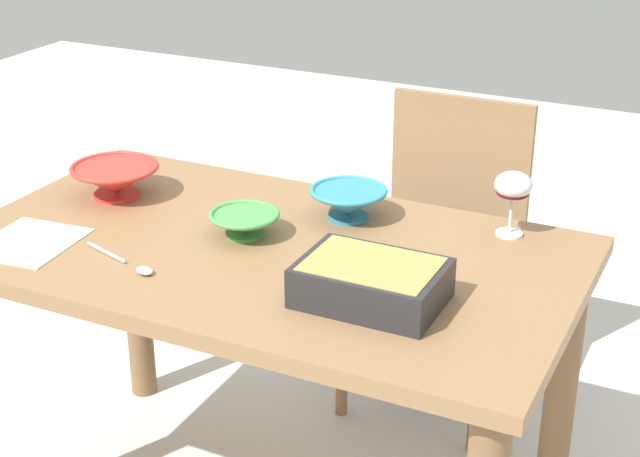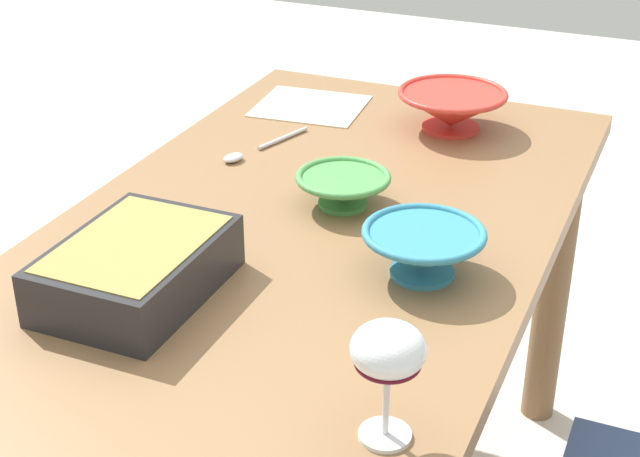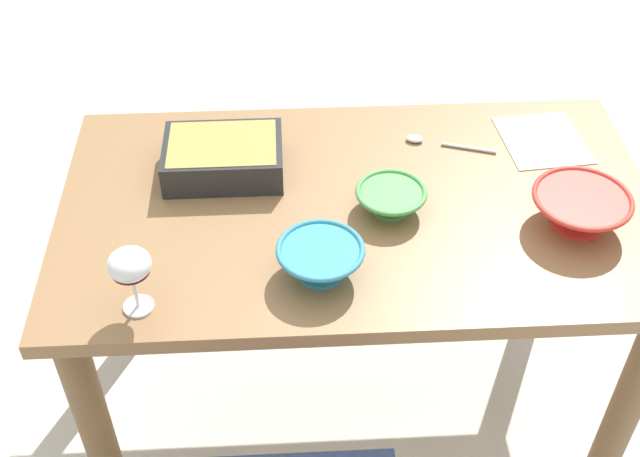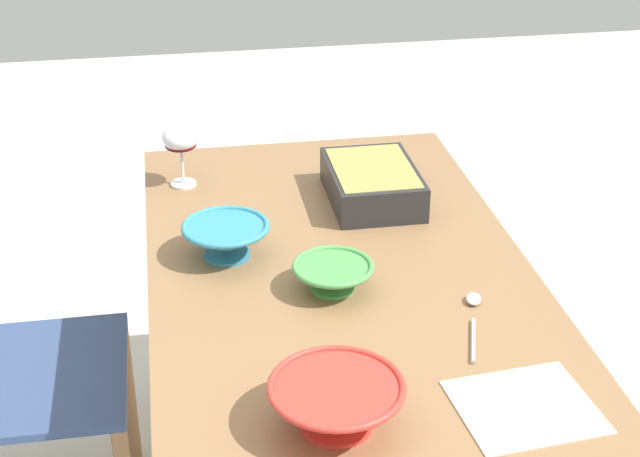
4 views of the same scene
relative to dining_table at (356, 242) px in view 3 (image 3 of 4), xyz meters
name	(u,v)px [view 3 (image 3 of 4)]	position (x,y,z in m)	size (l,w,h in m)	color
ground_plane	(350,396)	(0.00, 0.00, -0.63)	(8.00, 8.00, 0.00)	beige
dining_table	(356,242)	(0.00, 0.00, 0.00)	(1.41, 0.80, 0.77)	olive
wine_glass	(130,268)	(-0.48, -0.31, 0.25)	(0.09, 0.09, 0.16)	white
casserole_dish	(223,156)	(-0.32, 0.14, 0.18)	(0.29, 0.20, 0.09)	#262628
mixing_bowl	(320,259)	(-0.10, -0.23, 0.17)	(0.19, 0.19, 0.08)	teal
small_bowl	(391,198)	(0.07, -0.03, 0.16)	(0.17, 0.17, 0.06)	#4C994C
serving_bowl	(580,208)	(0.49, -0.10, 0.18)	(0.22, 0.22, 0.08)	red
serving_spoon	(432,142)	(0.21, 0.22, 0.14)	(0.23, 0.09, 0.01)	silver
napkin	(543,140)	(0.50, 0.22, 0.13)	(0.20, 0.23, 0.00)	beige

